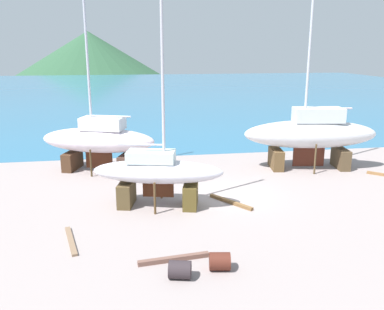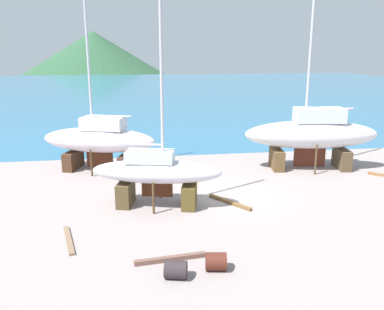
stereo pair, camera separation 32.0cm
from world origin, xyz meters
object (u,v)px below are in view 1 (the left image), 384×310
(sailboat_mid_port, at_px, (157,173))
(sailboat_far_slipway, at_px, (311,134))
(barrel_tipped_center, at_px, (180,270))
(barrel_blue_faded, at_px, (220,261))
(sailboat_small_center, at_px, (98,140))
(worker, at_px, (157,165))

(sailboat_mid_port, distance_m, sailboat_far_slipway, 12.11)
(sailboat_mid_port, bearing_deg, barrel_tipped_center, -74.98)
(sailboat_mid_port, xyz_separation_m, barrel_tipped_center, (0.23, -7.13, -1.49))
(sailboat_far_slipway, distance_m, barrel_blue_faded, 15.30)
(sailboat_mid_port, height_order, barrel_tipped_center, sailboat_mid_port)
(sailboat_mid_port, distance_m, barrel_blue_faded, 7.16)
(sailboat_far_slipway, bearing_deg, sailboat_small_center, 1.02)
(sailboat_far_slipway, distance_m, barrel_tipped_center, 16.52)
(sailboat_far_slipway, bearing_deg, sailboat_mid_port, 33.99)
(sailboat_mid_port, distance_m, worker, 4.92)
(sailboat_mid_port, xyz_separation_m, barrel_blue_faded, (1.77, -6.78, -1.48))
(sailboat_small_center, xyz_separation_m, barrel_tipped_center, (3.60, -14.15, -1.78))
(sailboat_small_center, relative_size, worker, 7.70)
(worker, bearing_deg, barrel_tipped_center, 39.85)
(worker, xyz_separation_m, barrel_blue_faded, (1.41, -11.59, -0.52))
(barrel_blue_faded, bearing_deg, sailboat_mid_port, 104.65)
(barrel_tipped_center, bearing_deg, sailboat_small_center, 104.29)
(worker, xyz_separation_m, barrel_tipped_center, (-0.13, -11.93, -0.52))
(worker, bearing_deg, sailboat_far_slipway, 133.51)
(barrel_tipped_center, xyz_separation_m, barrel_blue_faded, (1.55, 0.34, 0.01))
(sailboat_mid_port, bearing_deg, sailboat_small_center, 128.88)
(sailboat_mid_port, height_order, barrel_blue_faded, sailboat_mid_port)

